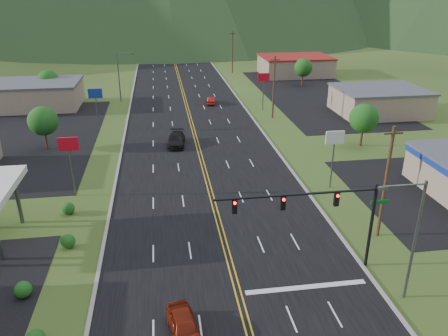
{
  "coord_description": "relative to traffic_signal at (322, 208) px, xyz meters",
  "views": [
    {
      "loc": [
        -4.74,
        -12.67,
        20.36
      ],
      "look_at": [
        0.83,
        24.47,
        4.5
      ],
      "focal_mm": 35.0,
      "sensor_mm": 36.0,
      "label": 1
    }
  ],
  "objects": [
    {
      "name": "tree_west_b",
      "position": [
        -31.48,
        58.0,
        -1.44
      ],
      "size": [
        3.84,
        3.84,
        5.82
      ],
      "color": "#382314",
      "rests_on": "ground"
    },
    {
      "name": "tree_east_a",
      "position": [
        15.52,
        26.0,
        -1.44
      ],
      "size": [
        3.84,
        3.84,
        5.82
      ],
      "color": "#382314",
      "rests_on": "ground"
    },
    {
      "name": "car_dark_mid",
      "position": [
        -9.3,
        29.93,
        -4.55
      ],
      "size": [
        2.73,
        5.6,
        1.57
      ],
      "primitive_type": "imported",
      "rotation": [
        0.0,
        0.0,
        -0.1
      ],
      "color": "black",
      "rests_on": "ground"
    },
    {
      "name": "utility_pole_b",
      "position": [
        7.02,
        41.0,
        -0.2
      ],
      "size": [
        1.6,
        0.28,
        10.0
      ],
      "color": "#382314",
      "rests_on": "ground"
    },
    {
      "name": "pole_sign_west_a",
      "position": [
        -20.48,
        16.0,
        -0.28
      ],
      "size": [
        2.0,
        0.18,
        6.4
      ],
      "color": "#59595E",
      "rests_on": "ground"
    },
    {
      "name": "car_red_near",
      "position": [
        -10.54,
        -5.42,
        -4.6
      ],
      "size": [
        2.41,
        4.52,
        1.46
      ],
      "primitive_type": "imported",
      "rotation": [
        0.0,
        0.0,
        0.17
      ],
      "color": "maroon",
      "rests_on": "ground"
    },
    {
      "name": "utility_pole_a",
      "position": [
        7.02,
        4.0,
        -0.2
      ],
      "size": [
        1.6,
        0.28,
        10.0
      ],
      "color": "#382314",
      "rests_on": "ground"
    },
    {
      "name": "streetlight_east",
      "position": [
        4.7,
        -4.0,
        -0.15
      ],
      "size": [
        3.28,
        0.25,
        9.0
      ],
      "color": "#59595E",
      "rests_on": "ground"
    },
    {
      "name": "utility_pole_c",
      "position": [
        7.02,
        81.0,
        -0.2
      ],
      "size": [
        1.6,
        0.28,
        10.0
      ],
      "color": "#382314",
      "rests_on": "ground"
    },
    {
      "name": "tree_west_a",
      "position": [
        -26.48,
        31.0,
        -1.44
      ],
      "size": [
        3.84,
        3.84,
        5.82
      ],
      "color": "#382314",
      "rests_on": "ground"
    },
    {
      "name": "utility_pole_d",
      "position": [
        7.02,
        121.0,
        -0.2
      ],
      "size": [
        1.6,
        0.28,
        10.0
      ],
      "color": "#382314",
      "rests_on": "ground"
    },
    {
      "name": "building_east_mid",
      "position": [
        25.52,
        41.0,
        -3.17
      ],
      "size": [
        14.4,
        11.4,
        4.3
      ],
      "color": "tan",
      "rests_on": "ground"
    },
    {
      "name": "pole_sign_west_b",
      "position": [
        -20.48,
        38.0,
        -0.28
      ],
      "size": [
        2.0,
        0.18,
        6.4
      ],
      "color": "#59595E",
      "rests_on": "ground"
    },
    {
      "name": "building_east_far",
      "position": [
        21.52,
        76.0,
        -3.07
      ],
      "size": [
        16.4,
        12.4,
        4.5
      ],
      "color": "tan",
      "rests_on": "ground"
    },
    {
      "name": "streetlight_west",
      "position": [
        -18.16,
        56.0,
        -0.15
      ],
      "size": [
        3.28,
        0.25,
        9.0
      ],
      "color": "#59595E",
      "rests_on": "ground"
    },
    {
      "name": "building_west_far",
      "position": [
        -34.48,
        54.0,
        -3.07
      ],
      "size": [
        18.4,
        11.4,
        4.5
      ],
      "color": "tan",
      "rests_on": "ground"
    },
    {
      "name": "pole_sign_east_b",
      "position": [
        6.52,
        46.0,
        -0.28
      ],
      "size": [
        2.0,
        0.18,
        6.4
      ],
      "color": "#59595E",
      "rests_on": "ground"
    },
    {
      "name": "car_red_far",
      "position": [
        -1.96,
        51.34,
        -4.69
      ],
      "size": [
        1.8,
        4.03,
        1.28
      ],
      "primitive_type": "imported",
      "rotation": [
        0.0,
        0.0,
        3.03
      ],
      "color": "#9D1411",
      "rests_on": "ground"
    },
    {
      "name": "traffic_signal",
      "position": [
        0.0,
        0.0,
        0.0
      ],
      "size": [
        13.1,
        0.43,
        7.0
      ],
      "color": "black",
      "rests_on": "ground"
    },
    {
      "name": "pole_sign_east_a",
      "position": [
        6.52,
        14.0,
        -0.28
      ],
      "size": [
        2.0,
        0.18,
        6.4
      ],
      "color": "#59595E",
      "rests_on": "ground"
    },
    {
      "name": "tree_east_b",
      "position": [
        19.52,
        64.0,
        -1.44
      ],
      "size": [
        3.84,
        3.84,
        5.82
      ],
      "color": "#382314",
      "rests_on": "ground"
    }
  ]
}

